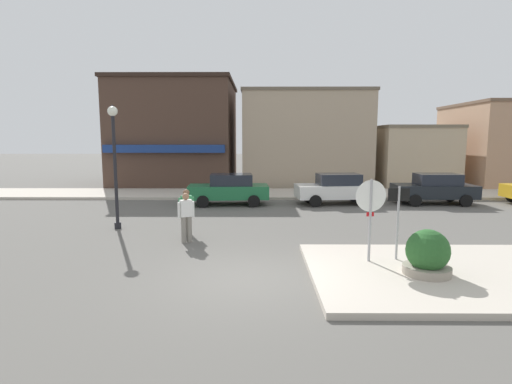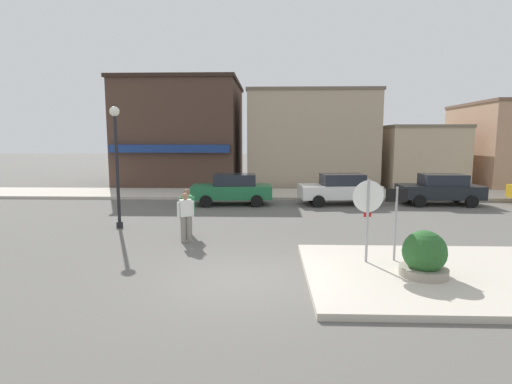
% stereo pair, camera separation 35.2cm
% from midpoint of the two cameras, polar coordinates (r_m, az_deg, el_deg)
% --- Properties ---
extents(ground_plane, '(160.00, 160.00, 0.00)m').
position_cam_midpoint_polar(ground_plane, '(9.74, -0.25, -12.34)').
color(ground_plane, '#5B5954').
extents(sidewalk_corner, '(6.40, 4.80, 0.15)m').
position_cam_midpoint_polar(sidewalk_corner, '(10.79, 25.54, -10.68)').
color(sidewalk_corner, beige).
rests_on(sidewalk_corner, ground).
extents(kerb_far, '(80.00, 4.00, 0.15)m').
position_cam_midpoint_polar(kerb_far, '(23.75, 1.06, -0.26)').
color(kerb_far, beige).
rests_on(kerb_far, ground).
extents(stop_sign, '(0.81, 0.14, 2.30)m').
position_cam_midpoint_polar(stop_sign, '(10.65, 16.59, -2.48)').
color(stop_sign, '#9E9EA3').
rests_on(stop_sign, ground).
extents(one_way_sign, '(0.60, 0.10, 2.10)m').
position_cam_midpoint_polar(one_way_sign, '(11.05, 20.22, -3.26)').
color(one_way_sign, '#9E9EA3').
rests_on(one_way_sign, ground).
extents(planter, '(1.10, 1.10, 1.23)m').
position_cam_midpoint_polar(planter, '(10.25, 23.81, -8.69)').
color(planter, gray).
rests_on(planter, ground).
extents(lamp_post, '(0.36, 0.36, 4.54)m').
position_cam_midpoint_polar(lamp_post, '(15.51, -18.73, 5.86)').
color(lamp_post, black).
rests_on(lamp_post, ground).
extents(parked_car_nearest, '(4.11, 2.08, 1.56)m').
position_cam_midpoint_polar(parked_car_nearest, '(20.24, -2.88, 0.47)').
color(parked_car_nearest, '#1E6B3D').
rests_on(parked_car_nearest, ground).
extents(parked_car_second, '(4.15, 2.18, 1.56)m').
position_cam_midpoint_polar(parked_car_second, '(20.76, 12.36, 0.48)').
color(parked_car_second, white).
rests_on(parked_car_second, ground).
extents(parked_car_third, '(4.02, 1.92, 1.56)m').
position_cam_midpoint_polar(parked_car_third, '(22.31, 25.22, 0.41)').
color(parked_car_third, black).
rests_on(parked_car_third, ground).
extents(pedestrian_crossing_near, '(0.53, 0.36, 1.61)m').
position_cam_midpoint_polar(pedestrian_crossing_near, '(13.03, -9.26, -3.36)').
color(pedestrian_crossing_near, gray).
rests_on(pedestrian_crossing_near, ground).
extents(pedestrian_crossing_far, '(0.54, 0.35, 1.61)m').
position_cam_midpoint_polar(pedestrian_crossing_far, '(13.97, -9.13, -2.62)').
color(pedestrian_crossing_far, gray).
rests_on(pedestrian_crossing_far, ground).
extents(building_corner_shop, '(8.37, 9.18, 7.43)m').
position_cam_midpoint_polar(building_corner_shop, '(30.50, -9.92, 8.24)').
color(building_corner_shop, '#473328').
rests_on(building_corner_shop, ground).
extents(building_storefront_left_near, '(8.90, 6.49, 6.62)m').
position_cam_midpoint_polar(building_storefront_left_near, '(29.46, 8.00, 7.52)').
color(building_storefront_left_near, tan).
rests_on(building_storefront_left_near, ground).
extents(building_storefront_left_mid, '(5.10, 5.36, 4.23)m').
position_cam_midpoint_polar(building_storefront_left_mid, '(30.45, 22.49, 4.76)').
color(building_storefront_left_mid, tan).
rests_on(building_storefront_left_mid, ground).
extents(building_storefront_right_near, '(6.39, 7.60, 5.84)m').
position_cam_midpoint_polar(building_storefront_right_near, '(33.85, 32.89, 5.72)').
color(building_storefront_right_near, tan).
rests_on(building_storefront_right_near, ground).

